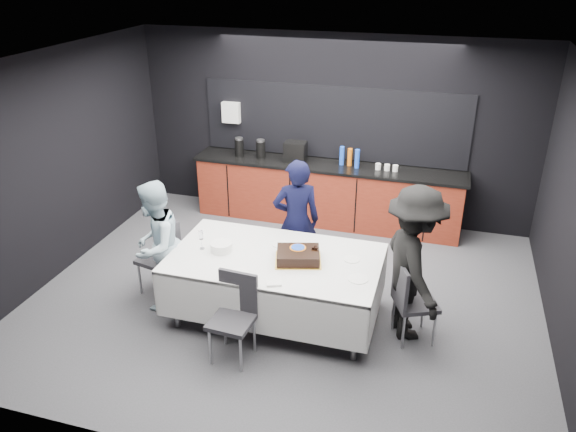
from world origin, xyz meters
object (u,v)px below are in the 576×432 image
object	(u,v)px
champagne_flute	(201,236)
person_left	(156,246)
chair_right	(409,297)
person_center	(296,221)
chair_left	(163,255)
person_right	(413,264)
chair_near	(235,310)
cake_assembly	(298,255)
party_table	(275,268)
plate_stack	(221,247)

from	to	relation	value
champagne_flute	person_left	world-z (taller)	person_left
chair_right	person_center	xyz separation A→B (m)	(-1.48, 0.87, 0.27)
champagne_flute	person_left	xyz separation A→B (m)	(-0.55, -0.07, -0.17)
chair_left	person_left	bearing A→B (deg)	-77.47
person_right	chair_near	bearing A→B (deg)	92.61
chair_right	chair_near	bearing A→B (deg)	-155.85
champagne_flute	person_right	size ratio (longest dim) A/B	0.13
cake_assembly	person_right	size ratio (longest dim) A/B	0.34
champagne_flute	chair_left	distance (m)	0.73
party_table	chair_near	size ratio (longest dim) A/B	2.51
champagne_flute	chair_right	size ratio (longest dim) A/B	0.24
champagne_flute	chair_right	world-z (taller)	champagne_flute
party_table	person_left	distance (m)	1.41
person_center	person_right	bearing A→B (deg)	130.04
champagne_flute	chair_left	size ratio (longest dim) A/B	0.24
plate_stack	cake_assembly	bearing A→B (deg)	1.95
chair_left	person_left	size ratio (longest dim) A/B	0.60
person_left	person_center	bearing A→B (deg)	123.23
person_left	plate_stack	bearing A→B (deg)	94.14
chair_right	chair_left	bearing A→B (deg)	178.48
chair_near	person_center	world-z (taller)	person_center
champagne_flute	person_left	distance (m)	0.58
cake_assembly	chair_near	distance (m)	0.93
person_right	person_center	bearing A→B (deg)	38.22
person_center	chair_right	bearing A→B (deg)	126.59
party_table	chair_left	distance (m)	1.45
person_left	person_right	size ratio (longest dim) A/B	0.89
party_table	champagne_flute	distance (m)	0.91
cake_assembly	person_right	world-z (taller)	person_right
chair_right	chair_near	size ratio (longest dim) A/B	1.00
champagne_flute	person_center	bearing A→B (deg)	47.41
chair_near	person_right	world-z (taller)	person_right
cake_assembly	party_table	bearing A→B (deg)	178.88
plate_stack	chair_near	xyz separation A→B (m)	(0.42, -0.71, -0.30)
person_left	person_right	xyz separation A→B (m)	(2.88, 0.24, 0.09)
person_center	person_left	world-z (taller)	person_center
chair_left	chair_right	xyz separation A→B (m)	(2.92, -0.08, 0.00)
plate_stack	person_left	xyz separation A→B (m)	(-0.78, -0.09, -0.06)
chair_near	person_right	distance (m)	1.92
party_table	cake_assembly	world-z (taller)	cake_assembly
chair_near	person_right	size ratio (longest dim) A/B	0.53
champagne_flute	chair_left	bearing A→B (deg)	167.28
plate_stack	person_left	bearing A→B (deg)	-173.60
person_left	chair_right	bearing A→B (deg)	90.24
cake_assembly	chair_right	distance (m)	1.25
cake_assembly	chair_left	xyz separation A→B (m)	(-1.71, 0.09, -0.31)
plate_stack	person_center	distance (m)	1.10
plate_stack	person_center	xyz separation A→B (m)	(0.62, 0.91, -0.03)
chair_right	person_right	bearing A→B (deg)	88.89
cake_assembly	plate_stack	bearing A→B (deg)	-178.05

